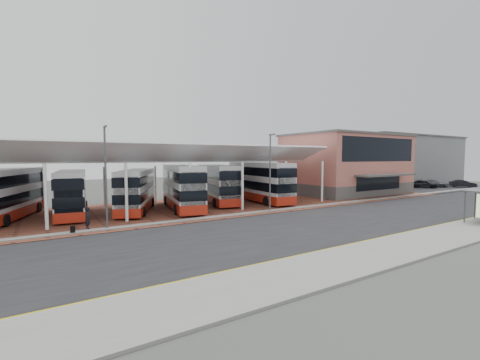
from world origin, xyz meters
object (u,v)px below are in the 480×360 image
at_px(terminal, 346,164).
at_px(bus_5, 259,182).
at_px(pedestrian, 88,218).
at_px(carpark_car_b, 434,183).
at_px(bus_3, 182,187).
at_px(bus_4, 217,184).
at_px(carpark_car_a, 424,184).
at_px(bus_1, 72,193).
at_px(carpark_car_c, 463,184).
at_px(bus_0, 8,194).
at_px(bus_2, 136,191).

xyz_separation_m(terminal, bus_5, (-17.47, -0.79, -2.14)).
relative_size(pedestrian, carpark_car_b, 0.38).
height_order(bus_3, bus_4, bus_3).
distance_m(carpark_car_a, carpark_car_b, 3.53).
xyz_separation_m(bus_1, bus_5, (21.30, -1.36, 0.32)).
xyz_separation_m(bus_3, bus_4, (5.51, 2.24, -0.03)).
xyz_separation_m(terminal, carpark_car_c, (25.84, -5.76, -3.88)).
xyz_separation_m(bus_0, bus_3, (15.65, -2.72, 0.07)).
xyz_separation_m(bus_2, carpark_car_a, (51.29, -2.18, -1.38)).
xyz_separation_m(bus_2, bus_3, (4.64, -1.04, 0.20)).
distance_m(bus_2, bus_3, 4.76).
distance_m(bus_0, bus_2, 11.14).
xyz_separation_m(bus_1, carpark_car_c, (64.61, -6.33, -1.42)).
distance_m(bus_0, carpark_car_b, 65.97).
bearing_deg(carpark_car_b, pedestrian, 159.68).
xyz_separation_m(bus_1, pedestrian, (0.48, -7.64, -1.26)).
distance_m(bus_4, carpark_car_b, 44.83).
xyz_separation_m(bus_3, carpark_car_b, (50.18, -1.20, -1.65)).
relative_size(carpark_car_b, carpark_car_c, 1.10).
bearing_deg(pedestrian, bus_3, -41.44).
height_order(pedestrian, carpark_car_c, pedestrian).
bearing_deg(terminal, bus_4, 177.70).
xyz_separation_m(bus_0, carpark_car_c, (69.69, -7.14, -1.56)).
bearing_deg(bus_1, bus_2, -1.43).
distance_m(terminal, carpark_car_b, 22.47).
height_order(bus_5, pedestrian, bus_5).
height_order(bus_0, carpark_car_b, bus_0).
bearing_deg(bus_0, bus_2, 9.87).
bearing_deg(bus_2, bus_4, 30.62).
height_order(terminal, carpark_car_b, terminal).
height_order(pedestrian, carpark_car_a, pedestrian).
bearing_deg(bus_1, pedestrian, -79.55).
bearing_deg(bus_5, carpark_car_c, -2.08).
distance_m(bus_3, carpark_car_c, 54.25).
bearing_deg(bus_1, carpark_car_b, 3.96).
relative_size(bus_2, carpark_car_c, 2.48).
height_order(carpark_car_a, carpark_car_c, carpark_car_a).
relative_size(terminal, bus_5, 1.51).
xyz_separation_m(bus_3, bus_5, (10.73, 0.54, 0.12)).
relative_size(bus_0, bus_5, 0.93).
relative_size(terminal, pedestrian, 10.39).
bearing_deg(terminal, bus_1, 179.15).
distance_m(bus_0, bus_4, 21.17).
bearing_deg(bus_5, bus_4, 166.39).
bearing_deg(carpark_car_b, bus_1, 152.45).
bearing_deg(bus_1, bus_0, 177.82).
height_order(bus_5, carpark_car_c, bus_5).
height_order(terminal, bus_5, terminal).
xyz_separation_m(bus_1, bus_3, (10.57, -1.91, 0.21)).
distance_m(bus_4, carpark_car_c, 49.01).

